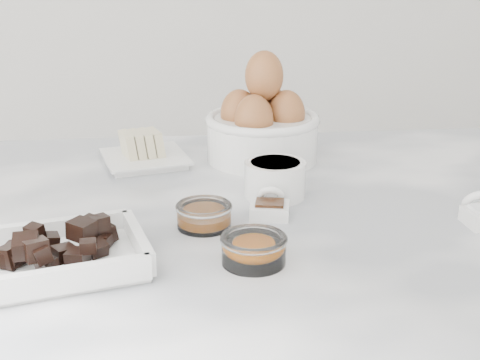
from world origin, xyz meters
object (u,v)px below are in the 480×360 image
at_px(egg_bowl, 262,125).
at_px(butter_plate, 143,152).
at_px(sugar_ramekin, 275,178).
at_px(zest_bowl, 254,248).
at_px(honey_bowl, 204,215).
at_px(chocolate_dish, 60,251).
at_px(vanilla_spoon, 270,206).

bearing_deg(egg_bowl, butter_plate, -179.29).
distance_m(butter_plate, egg_bowl, 0.21).
height_order(sugar_ramekin, zest_bowl, sugar_ramekin).
bearing_deg(honey_bowl, butter_plate, 107.90).
relative_size(chocolate_dish, honey_bowl, 2.95).
height_order(chocolate_dish, honey_bowl, chocolate_dish).
xyz_separation_m(butter_plate, sugar_ramekin, (0.20, -0.17, 0.01)).
bearing_deg(sugar_ramekin, zest_bowl, -104.97).
distance_m(chocolate_dish, butter_plate, 0.39).
height_order(honey_bowl, vanilla_spoon, vanilla_spoon).
relative_size(butter_plate, honey_bowl, 2.17).
xyz_separation_m(chocolate_dish, honey_bowl, (0.17, 0.10, -0.01)).
bearing_deg(honey_bowl, vanilla_spoon, 18.11).
relative_size(sugar_ramekin, egg_bowl, 0.46).
bearing_deg(sugar_ramekin, butter_plate, 138.67).
bearing_deg(egg_bowl, vanilla_spoon, -94.91).
xyz_separation_m(chocolate_dish, butter_plate, (0.08, 0.38, -0.00)).
xyz_separation_m(zest_bowl, vanilla_spoon, (0.04, 0.14, -0.01)).
relative_size(honey_bowl, vanilla_spoon, 1.05).
distance_m(sugar_ramekin, egg_bowl, 0.18).
xyz_separation_m(butter_plate, vanilla_spoon, (0.18, -0.24, -0.01)).
bearing_deg(vanilla_spoon, sugar_ramekin, 76.29).
relative_size(butter_plate, zest_bowl, 2.05).
xyz_separation_m(sugar_ramekin, honey_bowl, (-0.11, -0.10, -0.01)).
distance_m(chocolate_dish, zest_bowl, 0.22).
height_order(sugar_ramekin, honey_bowl, sugar_ramekin).
bearing_deg(honey_bowl, chocolate_dish, -148.47).
height_order(butter_plate, sugar_ramekin, butter_plate).
distance_m(egg_bowl, vanilla_spoon, 0.25).
relative_size(chocolate_dish, vanilla_spoon, 3.10).
relative_size(butter_plate, egg_bowl, 0.84).
bearing_deg(vanilla_spoon, honey_bowl, -161.89).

